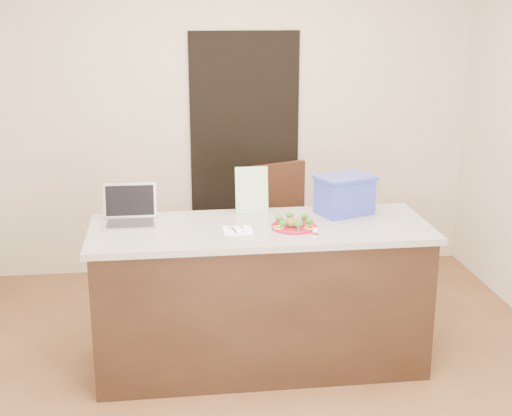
{
  "coord_description": "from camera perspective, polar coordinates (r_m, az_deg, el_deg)",
  "views": [
    {
      "loc": [
        -0.55,
        -3.81,
        2.23
      ],
      "look_at": [
        -0.03,
        0.2,
        1.05
      ],
      "focal_mm": 50.0,
      "sensor_mm": 36.0,
      "label": 1
    }
  ],
  "objects": [
    {
      "name": "pepper_rings",
      "position": [
        4.27,
        3.06,
        -1.36
      ],
      "size": [
        0.25,
        0.24,
        0.01
      ],
      "color": "yellow",
      "rests_on": "plate"
    },
    {
      "name": "blue_box",
      "position": [
        4.56,
        7.09,
        1.08
      ],
      "size": [
        0.41,
        0.35,
        0.25
      ],
      "rotation": [
        0.0,
        0.0,
        0.36
      ],
      "color": "#2E3CA7",
      "rests_on": "island"
    },
    {
      "name": "ground",
      "position": [
        4.45,
        0.79,
        -13.79
      ],
      "size": [
        4.0,
        4.0,
        0.0
      ],
      "primitive_type": "plane",
      "color": "brown",
      "rests_on": "ground"
    },
    {
      "name": "room_shell",
      "position": [
        3.9,
        0.88,
        7.26
      ],
      "size": [
        4.0,
        4.0,
        4.0
      ],
      "color": "white",
      "rests_on": "ground"
    },
    {
      "name": "meatballs",
      "position": [
        4.26,
        3.05,
        -1.17
      ],
      "size": [
        0.11,
        0.11,
        0.04
      ],
      "color": "olive",
      "rests_on": "plate"
    },
    {
      "name": "leaflet",
      "position": [
        4.54,
        -0.34,
        1.45
      ],
      "size": [
        0.21,
        0.05,
        0.3
      ],
      "primitive_type": "cube",
      "rotation": [
        -0.14,
        0.0,
        0.02
      ],
      "color": "white",
      "rests_on": "island"
    },
    {
      "name": "fork",
      "position": [
        4.21,
        -1.75,
        -1.72
      ],
      "size": [
        0.04,
        0.14,
        0.0
      ],
      "rotation": [
        0.0,
        0.0,
        0.16
      ],
      "color": "silver",
      "rests_on": "napkin"
    },
    {
      "name": "broccoli",
      "position": [
        4.26,
        3.07,
        -0.93
      ],
      "size": [
        0.22,
        0.23,
        0.04
      ],
      "color": "#225316",
      "rests_on": "plate"
    },
    {
      "name": "chair",
      "position": [
        5.29,
        1.83,
        -1.6
      ],
      "size": [
        0.62,
        0.63,
        1.07
      ],
      "rotation": [
        0.0,
        0.0,
        0.38
      ],
      "color": "#381C10",
      "rests_on": "ground"
    },
    {
      "name": "napkin",
      "position": [
        4.21,
        -1.47,
        -1.82
      ],
      "size": [
        0.17,
        0.17,
        0.01
      ],
      "primitive_type": "cube",
      "rotation": [
        0.0,
        0.0,
        -0.0
      ],
      "color": "white",
      "rests_on": "island"
    },
    {
      "name": "knife",
      "position": [
        4.2,
        -1.04,
        -1.77
      ],
      "size": [
        0.03,
        0.17,
        0.01
      ],
      "rotation": [
        0.0,
        0.0,
        0.12
      ],
      "color": "silver",
      "rests_on": "napkin"
    },
    {
      "name": "island",
      "position": [
        4.47,
        0.36,
        -7.05
      ],
      "size": [
        2.06,
        0.76,
        0.92
      ],
      "color": "black",
      "rests_on": "ground"
    },
    {
      "name": "plate",
      "position": [
        4.27,
        3.06,
        -1.48
      ],
      "size": [
        0.27,
        0.27,
        0.02
      ],
      "rotation": [
        0.0,
        0.0,
        -0.18
      ],
      "color": "maroon",
      "rests_on": "island"
    },
    {
      "name": "laptop",
      "position": [
        4.43,
        -10.05,
        -0.36
      ],
      "size": [
        0.33,
        0.26,
        0.23
      ],
      "rotation": [
        0.0,
        0.0,
        -0.02
      ],
      "color": "#B4B3B8",
      "rests_on": "island"
    },
    {
      "name": "yogurt_bottle",
      "position": [
        4.11,
        4.76,
        -1.94
      ],
      "size": [
        0.03,
        0.03,
        0.07
      ],
      "rotation": [
        0.0,
        0.0,
        0.16
      ],
      "color": "white",
      "rests_on": "island"
    },
    {
      "name": "doorway",
      "position": [
        5.96,
        -0.91,
        4.37
      ],
      "size": [
        0.9,
        0.02,
        2.0
      ],
      "primitive_type": "cube",
      "color": "black",
      "rests_on": "ground"
    }
  ]
}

